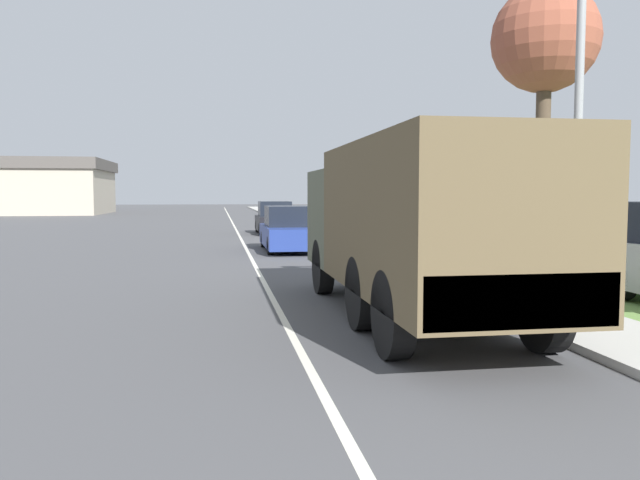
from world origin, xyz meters
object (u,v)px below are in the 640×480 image
car_second_ahead (275,219)px  lamp_post (567,79)px  military_truck (413,221)px  car_nearest_ahead (288,231)px

car_second_ahead → lamp_post: 23.92m
military_truck → car_nearest_ahead: 13.06m
lamp_post → military_truck: bearing=166.6°
car_nearest_ahead → lamp_post: (3.02, -13.58, 3.22)m
car_nearest_ahead → car_second_ahead: size_ratio=1.15×
car_nearest_ahead → lamp_post: bearing=-77.5°
car_nearest_ahead → military_truck: bearing=-87.2°
car_second_ahead → car_nearest_ahead: bearing=-92.4°
military_truck → car_nearest_ahead: military_truck is taller
car_nearest_ahead → lamp_post: 14.28m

